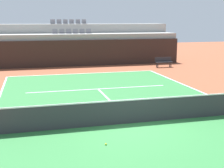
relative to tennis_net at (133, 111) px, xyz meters
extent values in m
plane|color=brown|center=(0.00, 0.00, -0.51)|extent=(80.00, 80.00, 0.00)
cube|color=#2D7238|center=(0.00, 0.00, -0.50)|extent=(11.00, 24.00, 0.01)
cube|color=white|center=(0.00, 11.95, -0.50)|extent=(11.00, 0.10, 0.00)
cube|color=white|center=(0.00, 6.40, -0.50)|extent=(8.26, 0.10, 0.00)
cube|color=white|center=(0.00, 3.20, -0.50)|extent=(0.10, 6.40, 0.00)
cube|color=black|center=(0.00, 15.96, 0.62)|extent=(19.24, 0.30, 2.26)
cube|color=#9E9E99|center=(0.00, 17.31, 0.87)|extent=(19.24, 2.40, 2.75)
cube|color=#9E9E99|center=(0.00, 19.71, 1.29)|extent=(19.24, 2.40, 3.59)
cube|color=slate|center=(-1.52, 17.31, 2.27)|extent=(0.44, 0.44, 0.04)
cube|color=slate|center=(-1.52, 17.51, 2.49)|extent=(0.44, 0.04, 0.40)
cube|color=slate|center=(-0.91, 17.31, 2.27)|extent=(0.44, 0.44, 0.04)
cube|color=slate|center=(-0.91, 17.51, 2.49)|extent=(0.44, 0.04, 0.40)
cube|color=slate|center=(-0.30, 17.31, 2.27)|extent=(0.44, 0.44, 0.04)
cube|color=slate|center=(-0.30, 17.51, 2.49)|extent=(0.44, 0.04, 0.40)
cube|color=slate|center=(0.30, 17.31, 2.27)|extent=(0.44, 0.44, 0.04)
cube|color=slate|center=(0.30, 17.51, 2.49)|extent=(0.44, 0.04, 0.40)
cube|color=slate|center=(0.91, 17.31, 2.27)|extent=(0.44, 0.44, 0.04)
cube|color=slate|center=(0.91, 17.51, 2.49)|extent=(0.44, 0.04, 0.40)
cube|color=slate|center=(1.52, 17.31, 2.27)|extent=(0.44, 0.44, 0.04)
cube|color=slate|center=(1.52, 17.51, 2.49)|extent=(0.44, 0.04, 0.40)
cube|color=slate|center=(-1.52, 19.71, 3.10)|extent=(0.44, 0.44, 0.04)
cube|color=slate|center=(-1.52, 19.91, 3.32)|extent=(0.44, 0.04, 0.40)
cube|color=slate|center=(-0.91, 19.71, 3.10)|extent=(0.44, 0.44, 0.04)
cube|color=slate|center=(-0.91, 19.91, 3.32)|extent=(0.44, 0.04, 0.40)
cube|color=slate|center=(-0.30, 19.71, 3.10)|extent=(0.44, 0.44, 0.04)
cube|color=slate|center=(-0.30, 19.91, 3.32)|extent=(0.44, 0.04, 0.40)
cube|color=slate|center=(0.30, 19.71, 3.10)|extent=(0.44, 0.44, 0.04)
cube|color=slate|center=(0.30, 19.91, 3.32)|extent=(0.44, 0.04, 0.40)
cube|color=slate|center=(0.91, 19.71, 3.10)|extent=(0.44, 0.44, 0.04)
cube|color=slate|center=(0.91, 19.91, 3.32)|extent=(0.44, 0.04, 0.40)
cube|color=slate|center=(1.52, 19.71, 3.10)|extent=(0.44, 0.44, 0.04)
cube|color=slate|center=(1.52, 19.91, 3.32)|extent=(0.44, 0.04, 0.40)
cube|color=#333338|center=(0.00, 0.00, -0.04)|extent=(10.90, 0.02, 0.92)
cube|color=white|center=(0.00, 0.00, 0.45)|extent=(10.90, 0.04, 0.05)
cube|color=#232328|center=(7.25, 13.40, -0.06)|extent=(1.50, 0.40, 0.05)
cube|color=#232328|center=(7.25, 13.58, 0.16)|extent=(1.50, 0.04, 0.36)
cube|color=#2D2D33|center=(6.65, 13.26, -0.30)|extent=(0.06, 0.06, 0.42)
cube|color=#2D2D33|center=(7.85, 13.26, -0.30)|extent=(0.06, 0.06, 0.42)
cube|color=#2D2D33|center=(6.65, 13.54, -0.30)|extent=(0.06, 0.06, 0.42)
cube|color=#2D2D33|center=(7.85, 13.54, -0.30)|extent=(0.06, 0.06, 0.42)
sphere|color=#CCE033|center=(-1.53, -1.89, -0.47)|extent=(0.07, 0.07, 0.07)
camera|label=1|loc=(-3.76, -11.23, 3.51)|focal=50.42mm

